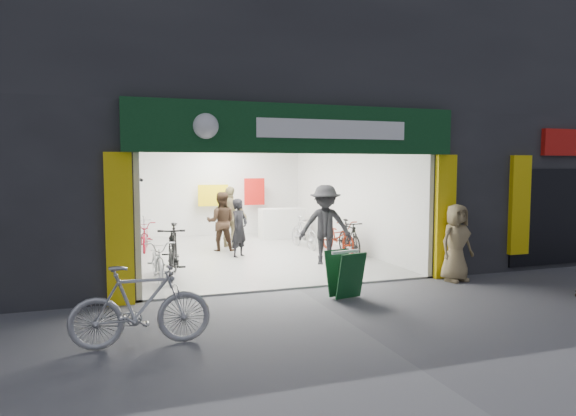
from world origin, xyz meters
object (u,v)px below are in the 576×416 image
parked_bike (141,306)px  bike_right_front (349,238)px  bike_left_front (158,260)px  pedestrian_near (456,243)px  sandwich_board (345,273)px

parked_bike → bike_right_front: bearing=-44.5°
bike_left_front → bike_right_front: size_ratio=1.05×
pedestrian_near → bike_left_front: bearing=152.7°
bike_right_front → parked_bike: size_ratio=0.88×
bike_right_front → pedestrian_near: 3.46m
bike_left_front → parked_bike: (-0.54, -3.83, 0.10)m
bike_right_front → sandwich_board: bearing=-111.2°
pedestrian_near → sandwich_board: bearing=-178.0°
bike_right_front → parked_bike: bearing=-131.1°
bike_right_front → pedestrian_near: pedestrian_near is taller
parked_bike → sandwich_board: 3.83m
bike_left_front → bike_right_front: bike_right_front is taller
parked_bike → pedestrian_near: pedestrian_near is taller
bike_right_front → bike_left_front: bearing=-158.8°
bike_left_front → sandwich_board: size_ratio=2.00×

